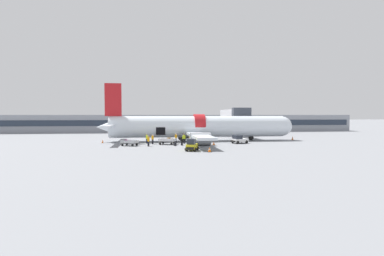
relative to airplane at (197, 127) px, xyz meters
The scene contains 20 objects.
ground_plane 7.51m from the airplane, 97.68° to the right, with size 500.00×500.00×0.00m, color gray.
terminal_strip 33.35m from the airplane, 91.61° to the left, with size 106.74×9.59×5.01m.
jet_bridge_stub 12.72m from the airplane, 39.12° to the left, with size 3.73×13.87×6.51m.
airplane is the anchor object (origin of this frame).
baggage_tug_lead 9.15m from the airplane, 41.20° to the right, with size 3.19×2.61×1.48m.
baggage_tug_mid 16.11m from the airplane, 100.88° to the right, with size 2.22×2.68×1.72m.
baggage_cart_loading 8.81m from the airplane, 133.36° to the right, with size 3.85×2.70×1.22m.
baggage_cart_queued 14.50m from the airplane, 148.18° to the right, with size 3.51×2.50×0.99m.
ground_crew_loader_a 5.93m from the airplane, 121.48° to the right, with size 0.60×0.44×1.71m.
ground_crew_loader_b 10.03m from the airplane, 148.92° to the right, with size 0.50×0.57×1.66m.
ground_crew_driver 6.32m from the airplane, 135.62° to the right, with size 0.43×0.61×1.76m.
ground_crew_supervisor 10.36m from the airplane, 157.72° to the right, with size 0.51×0.56×1.67m.
ground_crew_helper 12.83m from the airplane, 135.81° to the right, with size 0.42×0.59×1.70m.
ground_crew_marshal 5.93m from the airplane, 109.53° to the right, with size 0.58×0.58×1.82m.
suitcase_on_tarmac_upright 9.14m from the airplane, 114.53° to the right, with size 0.36×0.28×0.65m.
suitcase_on_tarmac_spare 10.15m from the airplane, 119.30° to the right, with size 0.45×0.41×0.68m.
safety_cone_nose 19.59m from the airplane, ahead, with size 0.52×0.52×0.74m.
safety_cone_engine_left 17.57m from the airplane, 92.66° to the right, with size 0.63×0.63×0.72m.
safety_cone_wingtip 8.53m from the airplane, 77.80° to the right, with size 0.58×0.58×0.55m.
safety_cone_tail 17.60m from the airplane, behind, with size 0.45×0.45×0.61m.
Camera 1 is at (-7.58, -50.05, 5.04)m, focal length 28.00 mm.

